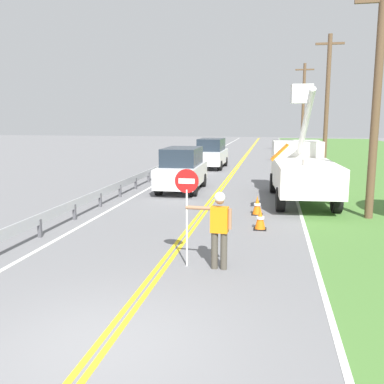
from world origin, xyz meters
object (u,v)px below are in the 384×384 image
oncoming_suv_nearest (182,169)px  utility_pole_mid (327,101)px  stop_sign_paddle (187,196)px  traffic_cone_mid (257,206)px  utility_pole_near (377,99)px  oncoming_suv_second (211,153)px  traffic_cone_lead (260,219)px  utility_bucket_truck (301,168)px  utility_pole_far (303,107)px  flagger_worker (219,225)px

oncoming_suv_nearest → utility_pole_mid: bearing=50.8°
stop_sign_paddle → traffic_cone_mid: bearing=76.4°
utility_pole_near → utility_pole_mid: (-0.01, 14.03, 0.47)m
stop_sign_paddle → oncoming_suv_second: bearing=96.5°
oncoming_suv_second → traffic_cone_lead: 17.42m
utility_pole_near → traffic_cone_lead: size_ratio=11.28×
utility_bucket_truck → utility_pole_near: 4.73m
utility_bucket_truck → oncoming_suv_nearest: utility_bucket_truck is taller
utility_pole_mid → traffic_cone_lead: bearing=-102.8°
traffic_cone_mid → utility_pole_mid: bearing=74.7°
traffic_cone_lead → utility_pole_far: bearing=84.2°
oncoming_suv_nearest → traffic_cone_lead: bearing=-60.0°
utility_bucket_truck → oncoming_suv_second: size_ratio=1.49×
flagger_worker → stop_sign_paddle: stop_sign_paddle is taller
oncoming_suv_nearest → utility_pole_mid: (7.71, 9.46, 3.54)m
utility_bucket_truck → oncoming_suv_second: bearing=115.7°
oncoming_suv_nearest → utility_pole_far: bearing=73.6°
utility_bucket_truck → traffic_cone_lead: bearing=-105.7°
utility_bucket_truck → oncoming_suv_nearest: 5.71m
utility_pole_far → traffic_cone_lead: 31.63m
oncoming_suv_second → utility_pole_far: (7.14, 14.23, 3.54)m
oncoming_suv_second → stop_sign_paddle: bearing=-83.5°
oncoming_suv_nearest → flagger_worker: bearing=-73.8°
utility_pole_near → flagger_worker: bearing=-126.5°
flagger_worker → stop_sign_paddle: size_ratio=0.78×
utility_pole_far → utility_pole_near: bearing=-88.9°
flagger_worker → oncoming_suv_nearest: 11.20m
stop_sign_paddle → oncoming_suv_nearest: stop_sign_paddle is taller
utility_bucket_truck → traffic_cone_mid: (-1.72, -3.35, -1.06)m
utility_pole_far → traffic_cone_mid: utility_pole_far is taller
flagger_worker → utility_pole_far: size_ratio=0.21×
utility_pole_far → traffic_cone_lead: size_ratio=12.62×
utility_pole_near → traffic_cone_lead: (-3.73, -2.33, -3.79)m
oncoming_suv_nearest → traffic_cone_mid: (3.81, -4.75, -0.72)m
traffic_cone_lead → utility_bucket_truck: bearing=74.3°
oncoming_suv_second → utility_pole_mid: size_ratio=0.53×
utility_pole_near → utility_pole_far: size_ratio=0.89×
utility_bucket_truck → utility_pole_far: (1.63, 25.67, 3.20)m
oncoming_suv_second → utility_pole_near: size_ratio=0.59×
utility_pole_near → oncoming_suv_second: bearing=117.8°
flagger_worker → traffic_cone_mid: flagger_worker is taller
utility_pole_far → utility_pole_mid: bearing=-87.9°
flagger_worker → utility_pole_far: (4.03, 35.03, 3.56)m
oncoming_suv_second → traffic_cone_mid: oncoming_suv_second is taller
stop_sign_paddle → utility_bucket_truck: 9.83m
oncoming_suv_second → utility_pole_near: bearing=-62.2°
traffic_cone_mid → oncoming_suv_second: bearing=104.4°
utility_pole_mid → flagger_worker: bearing=-102.8°
utility_bucket_truck → utility_pole_near: size_ratio=0.88×
utility_pole_far → traffic_cone_lead: utility_pole_far is taller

